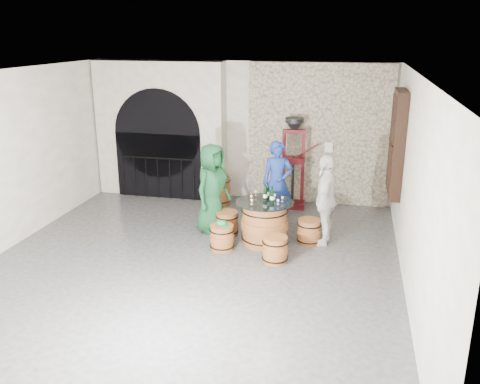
% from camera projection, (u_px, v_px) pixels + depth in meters
% --- Properties ---
extents(ground, '(8.00, 8.00, 0.00)m').
position_uv_depth(ground, '(190.00, 267.00, 8.64)').
color(ground, '#323234').
rests_on(ground, ground).
extents(wall_back, '(8.00, 0.00, 8.00)m').
position_uv_depth(wall_back, '(241.00, 131.00, 11.87)').
color(wall_back, silver).
rests_on(wall_back, ground).
extents(wall_front, '(8.00, 0.00, 8.00)m').
position_uv_depth(wall_front, '(40.00, 298.00, 4.43)').
color(wall_front, silver).
rests_on(wall_front, ground).
extents(wall_right, '(0.00, 8.00, 8.00)m').
position_uv_depth(wall_right, '(415.00, 191.00, 7.41)').
color(wall_right, silver).
rests_on(wall_right, ground).
extents(ceiling, '(8.00, 8.00, 0.00)m').
position_uv_depth(ceiling, '(183.00, 75.00, 7.67)').
color(ceiling, beige).
rests_on(ceiling, wall_back).
extents(stone_facing_panel, '(3.20, 0.12, 3.18)m').
position_uv_depth(stone_facing_panel, '(319.00, 135.00, 11.43)').
color(stone_facing_panel, '#B0A48C').
rests_on(stone_facing_panel, ground).
extents(arched_opening, '(3.10, 0.60, 3.19)m').
position_uv_depth(arched_opening, '(161.00, 131.00, 12.03)').
color(arched_opening, silver).
rests_on(arched_opening, ground).
extents(shuttered_window, '(0.23, 1.10, 2.00)m').
position_uv_depth(shuttered_window, '(397.00, 144.00, 9.61)').
color(shuttered_window, black).
rests_on(shuttered_window, wall_right).
extents(barrel_table, '(1.07, 1.07, 0.82)m').
position_uv_depth(barrel_table, '(265.00, 223.00, 9.50)').
color(barrel_table, brown).
rests_on(barrel_table, ground).
extents(barrel_stool_left, '(0.46, 0.46, 0.47)m').
position_uv_depth(barrel_stool_left, '(227.00, 223.00, 9.97)').
color(barrel_stool_left, brown).
rests_on(barrel_stool_left, ground).
extents(barrel_stool_far, '(0.46, 0.46, 0.47)m').
position_uv_depth(barrel_stool_far, '(273.00, 216.00, 10.32)').
color(barrel_stool_far, brown).
rests_on(barrel_stool_far, ground).
extents(barrel_stool_right, '(0.46, 0.46, 0.47)m').
position_uv_depth(barrel_stool_right, '(309.00, 232.00, 9.55)').
color(barrel_stool_right, brown).
rests_on(barrel_stool_right, ground).
extents(barrel_stool_near_right, '(0.46, 0.46, 0.47)m').
position_uv_depth(barrel_stool_near_right, '(275.00, 249.00, 8.76)').
color(barrel_stool_near_right, brown).
rests_on(barrel_stool_near_right, ground).
extents(barrel_stool_near_left, '(0.46, 0.46, 0.47)m').
position_uv_depth(barrel_stool_near_left, '(222.00, 237.00, 9.28)').
color(barrel_stool_near_left, brown).
rests_on(barrel_stool_near_left, ground).
extents(green_cap, '(0.23, 0.18, 0.10)m').
position_uv_depth(green_cap, '(222.00, 223.00, 9.19)').
color(green_cap, '#0B7D43').
rests_on(green_cap, barrel_stool_near_left).
extents(person_green, '(0.86, 1.02, 1.78)m').
position_uv_depth(person_green, '(212.00, 188.00, 9.94)').
color(person_green, '#124121').
rests_on(person_green, ground).
extents(person_blue, '(0.70, 0.54, 1.72)m').
position_uv_depth(person_blue, '(277.00, 182.00, 10.44)').
color(person_blue, navy).
rests_on(person_blue, ground).
extents(person_white, '(0.56, 1.06, 1.72)m').
position_uv_depth(person_white, '(326.00, 200.00, 9.36)').
color(person_white, silver).
rests_on(person_white, ground).
extents(wine_bottle_left, '(0.08, 0.08, 0.32)m').
position_uv_depth(wine_bottle_left, '(265.00, 194.00, 9.37)').
color(wine_bottle_left, black).
rests_on(wine_bottle_left, barrel_table).
extents(wine_bottle_center, '(0.08, 0.08, 0.32)m').
position_uv_depth(wine_bottle_center, '(272.00, 196.00, 9.26)').
color(wine_bottle_center, black).
rests_on(wine_bottle_center, barrel_table).
extents(wine_bottle_right, '(0.08, 0.08, 0.32)m').
position_uv_depth(wine_bottle_right, '(267.00, 192.00, 9.52)').
color(wine_bottle_right, black).
rests_on(wine_bottle_right, barrel_table).
extents(tasting_glass_a, '(0.05, 0.05, 0.10)m').
position_uv_depth(tasting_glass_a, '(252.00, 202.00, 9.22)').
color(tasting_glass_a, '#AB5921').
rests_on(tasting_glass_a, barrel_table).
extents(tasting_glass_b, '(0.05, 0.05, 0.10)m').
position_uv_depth(tasting_glass_b, '(282.00, 199.00, 9.36)').
color(tasting_glass_b, '#AB5921').
rests_on(tasting_glass_b, barrel_table).
extents(tasting_glass_c, '(0.05, 0.05, 0.10)m').
position_uv_depth(tasting_glass_c, '(256.00, 193.00, 9.72)').
color(tasting_glass_c, '#AB5921').
rests_on(tasting_glass_c, barrel_table).
extents(tasting_glass_d, '(0.05, 0.05, 0.10)m').
position_uv_depth(tasting_glass_d, '(275.00, 196.00, 9.52)').
color(tasting_glass_d, '#AB5921').
rests_on(tasting_glass_d, barrel_table).
extents(tasting_glass_e, '(0.05, 0.05, 0.10)m').
position_uv_depth(tasting_glass_e, '(278.00, 202.00, 9.22)').
color(tasting_glass_e, '#AB5921').
rests_on(tasting_glass_e, barrel_table).
extents(tasting_glass_f, '(0.05, 0.05, 0.10)m').
position_uv_depth(tasting_glass_f, '(251.00, 198.00, 9.45)').
color(tasting_glass_f, '#AB5921').
rests_on(tasting_glass_f, barrel_table).
extents(side_barrel, '(0.53, 0.53, 0.71)m').
position_uv_depth(side_barrel, '(219.00, 190.00, 11.65)').
color(side_barrel, brown).
rests_on(side_barrel, ground).
extents(corking_press, '(0.85, 0.48, 2.04)m').
position_uv_depth(corking_press, '(294.00, 156.00, 11.24)').
color(corking_press, '#490C12').
rests_on(corking_press, ground).
extents(control_box, '(0.18, 0.10, 0.22)m').
position_uv_depth(control_box, '(329.00, 147.00, 11.38)').
color(control_box, silver).
rests_on(control_box, wall_back).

